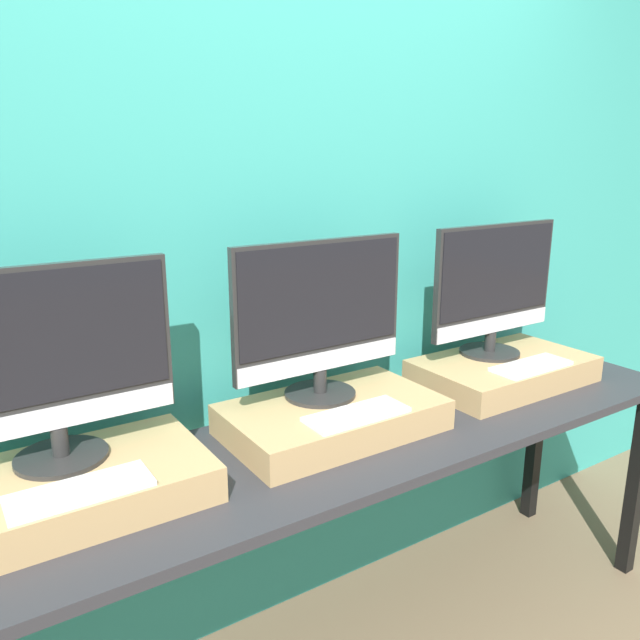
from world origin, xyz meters
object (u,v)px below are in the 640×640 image
monitor_right (495,286)px  keyboard_right (531,366)px  monitor_left (50,360)px  keyboard_center (357,414)px  keyboard_left (80,490)px  monitor_center (320,315)px

monitor_right → keyboard_right: (-0.00, -0.19, -0.24)m
monitor_left → keyboard_center: size_ratio=1.88×
monitor_left → keyboard_left: size_ratio=1.88×
keyboard_center → keyboard_right: size_ratio=1.00×
monitor_center → keyboard_right: (0.74, -0.19, -0.24)m
keyboard_left → keyboard_right: size_ratio=1.00×
keyboard_right → monitor_center: bearing=166.0°
keyboard_right → monitor_left: bearing=172.9°
monitor_right → keyboard_right: monitor_right is taller
keyboard_center → monitor_center: bearing=90.0°
monitor_left → keyboard_right: monitor_left is taller
monitor_left → monitor_right: (1.48, 0.00, 0.00)m
keyboard_left → keyboard_center: size_ratio=1.00×
keyboard_left → monitor_center: bearing=14.0°
keyboard_center → monitor_right: bearing=14.0°
keyboard_center → keyboard_right: same height
monitor_left → keyboard_left: 0.31m
keyboard_center → keyboard_right: (0.74, 0.00, 0.00)m
keyboard_center → monitor_left: bearing=166.0°
keyboard_right → monitor_right: bearing=90.0°
monitor_center → keyboard_center: (0.00, -0.19, -0.24)m
keyboard_left → keyboard_center: same height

